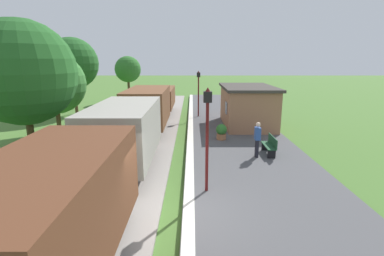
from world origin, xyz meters
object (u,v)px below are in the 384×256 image
at_px(lamp_post_near, 207,121).
at_px(tree_trackside_far, 54,84).
at_px(tree_trackside_mid, 22,73).
at_px(bench_near_hut, 270,145).
at_px(lamp_post_far, 198,85).
at_px(tree_field_distant, 127,69).
at_px(station_hut, 247,106).
at_px(tree_field_left, 72,63).
at_px(freight_train, 136,122).
at_px(potted_planter, 221,132).
at_px(person_waiting, 257,138).

height_order(lamp_post_near, tree_trackside_far, tree_trackside_far).
height_order(tree_trackside_mid, tree_trackside_far, tree_trackside_mid).
height_order(bench_near_hut, lamp_post_far, lamp_post_far).
bearing_deg(tree_field_distant, station_hut, -50.03).
bearing_deg(lamp_post_far, lamp_post_near, -90.00).
bearing_deg(tree_field_left, lamp_post_far, -12.33).
height_order(freight_train, tree_trackside_far, tree_trackside_far).
xyz_separation_m(lamp_post_far, tree_field_distant, (-7.88, 10.25, 0.89)).
height_order(bench_near_hut, tree_field_distant, tree_field_distant).
xyz_separation_m(station_hut, tree_trackside_far, (-12.60, -1.77, 1.69)).
bearing_deg(potted_planter, lamp_post_far, 99.79).
bearing_deg(tree_field_distant, person_waiting, -62.68).
bearing_deg(station_hut, tree_trackside_far, -171.99).
bearing_deg(potted_planter, tree_field_left, 142.48).
distance_m(person_waiting, potted_planter, 3.42).
distance_m(freight_train, potted_planter, 4.97).
height_order(lamp_post_near, tree_field_distant, tree_field_distant).
relative_size(freight_train, person_waiting, 15.20).
relative_size(station_hut, person_waiting, 3.39).
relative_size(potted_planter, tree_field_left, 0.14).
relative_size(person_waiting, lamp_post_near, 0.46).
bearing_deg(station_hut, person_waiting, -96.50).
xyz_separation_m(station_hut, lamp_post_near, (-3.38, -10.51, 1.15)).
xyz_separation_m(person_waiting, lamp_post_near, (-2.60, -3.66, 1.62)).
height_order(person_waiting, tree_trackside_mid, tree_trackside_mid).
distance_m(station_hut, potted_planter, 4.45).
bearing_deg(potted_planter, person_waiting, -65.65).
relative_size(person_waiting, lamp_post_far, 0.46).
xyz_separation_m(tree_trackside_far, tree_field_left, (-1.77, 7.36, 1.14)).
xyz_separation_m(tree_field_left, tree_field_distant, (3.11, 7.84, -0.79)).
xyz_separation_m(bench_near_hut, potted_planter, (-2.14, 2.69, 0.00)).
bearing_deg(bench_near_hut, tree_trackside_mid, -168.39).
distance_m(lamp_post_near, tree_trackside_far, 12.71).
xyz_separation_m(potted_planter, tree_trackside_mid, (-8.36, -4.85, 3.60)).
distance_m(freight_train, station_hut, 8.66).
distance_m(lamp_post_far, tree_trackside_far, 10.48).
distance_m(person_waiting, tree_trackside_far, 13.04).
xyz_separation_m(lamp_post_near, tree_trackside_far, (-9.22, 8.74, 0.54)).
distance_m(freight_train, bench_near_hut, 6.91).
xyz_separation_m(station_hut, lamp_post_far, (-3.38, 3.19, 1.15)).
distance_m(tree_trackside_mid, tree_field_distant, 22.07).
relative_size(potted_planter, tree_trackside_far, 0.17).
distance_m(person_waiting, tree_field_left, 18.72).
height_order(lamp_post_far, tree_trackside_mid, tree_trackside_mid).
height_order(lamp_post_far, tree_field_distant, tree_field_distant).
xyz_separation_m(person_waiting, tree_trackside_far, (-11.82, 5.08, 2.16)).
bearing_deg(tree_field_distant, tree_field_left, -111.60).
bearing_deg(tree_trackside_far, lamp_post_far, 28.28).
height_order(freight_train, person_waiting, freight_train).
xyz_separation_m(bench_near_hut, tree_trackside_far, (-12.56, 4.69, 2.62)).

